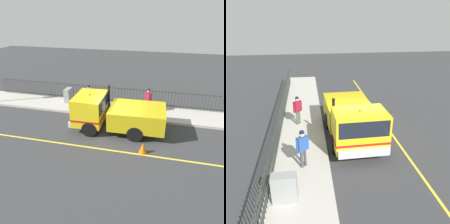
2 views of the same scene
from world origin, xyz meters
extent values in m
plane|color=#38383A|center=(0.00, 0.00, 0.00)|extent=(58.11, 58.11, 0.00)
cube|color=#B7B2A8|center=(3.06, 0.00, 0.08)|extent=(2.60, 26.41, 0.17)
cube|color=yellow|center=(-2.08, 0.00, 0.00)|extent=(0.12, 23.77, 0.01)
cube|color=yellow|center=(0.22, 1.64, 1.36)|extent=(2.55, 1.87, 1.75)
cube|color=black|center=(0.22, 1.64, 1.74)|extent=(2.35, 1.90, 0.77)
cube|color=gold|center=(0.31, -1.40, 1.08)|extent=(2.59, 3.45, 1.19)
cube|color=silver|center=(0.20, 2.62, 0.63)|extent=(2.38, 0.27, 0.36)
cube|color=red|center=(0.22, 1.64, 0.97)|extent=(2.57, 1.89, 0.12)
cylinder|color=black|center=(-0.90, 1.34, 0.48)|extent=(0.33, 0.97, 0.96)
cylinder|color=black|center=(1.36, 1.41, 0.48)|extent=(0.33, 0.97, 0.96)
cylinder|color=black|center=(-0.82, -1.43, 0.48)|extent=(0.33, 0.97, 0.96)
cylinder|color=black|center=(1.44, -1.36, 0.48)|extent=(0.33, 0.97, 0.96)
sphere|color=orange|center=(0.22, 1.64, 2.28)|extent=(0.12, 0.12, 0.12)
cylinder|color=black|center=(1.35, 0.68, 1.53)|extent=(0.14, 0.14, 2.10)
cube|color=#264C99|center=(2.90, 2.63, 1.32)|extent=(0.53, 0.48, 0.63)
sphere|color=beige|center=(2.90, 2.63, 1.75)|extent=(0.23, 0.23, 0.23)
sphere|color=#14193F|center=(2.90, 2.63, 1.83)|extent=(0.22, 0.22, 0.22)
cylinder|color=#3F3F47|center=(2.97, 2.69, 0.59)|extent=(0.13, 0.13, 0.84)
cylinder|color=#3F3F47|center=(2.83, 2.58, 0.59)|extent=(0.13, 0.13, 0.84)
cylinder|color=#264C99|center=(3.12, 2.80, 1.29)|extent=(0.09, 0.09, 0.59)
cylinder|color=#264C99|center=(2.68, 2.46, 1.29)|extent=(0.09, 0.09, 0.59)
cube|color=maroon|center=(3.22, -1.82, 1.31)|extent=(0.52, 0.50, 0.62)
sphere|color=beige|center=(3.22, -1.82, 1.74)|extent=(0.23, 0.23, 0.23)
sphere|color=#14193F|center=(3.22, -1.82, 1.82)|extent=(0.22, 0.22, 0.22)
cylinder|color=#4C6047|center=(3.15, -1.88, 0.58)|extent=(0.12, 0.12, 0.83)
cylinder|color=#4C6047|center=(3.28, -1.76, 0.58)|extent=(0.12, 0.12, 0.83)
cylinder|color=maroon|center=(3.01, -2.01, 1.28)|extent=(0.09, 0.09, 0.59)
cylinder|color=maroon|center=(3.42, -1.63, 1.28)|extent=(0.09, 0.09, 0.59)
cylinder|color=#2D332D|center=(4.18, -7.12, 0.85)|extent=(0.04, 0.04, 1.36)
cylinder|color=#2D332D|center=(4.18, -6.88, 0.85)|extent=(0.04, 0.04, 1.36)
cylinder|color=#2D332D|center=(4.18, -6.64, 0.85)|extent=(0.04, 0.04, 1.36)
cylinder|color=#2D332D|center=(4.18, -6.40, 0.85)|extent=(0.04, 0.04, 1.36)
cylinder|color=#2D332D|center=(4.18, -6.16, 0.85)|extent=(0.04, 0.04, 1.36)
cylinder|color=#2D332D|center=(4.18, -5.91, 0.85)|extent=(0.04, 0.04, 1.36)
cylinder|color=#2D332D|center=(4.18, -5.67, 0.85)|extent=(0.04, 0.04, 1.36)
cylinder|color=#2D332D|center=(4.18, -5.43, 0.85)|extent=(0.04, 0.04, 1.36)
cylinder|color=#2D332D|center=(4.18, -5.19, 0.85)|extent=(0.04, 0.04, 1.36)
cylinder|color=#2D332D|center=(4.18, -4.95, 0.85)|extent=(0.04, 0.04, 1.36)
cylinder|color=#2D332D|center=(4.18, -4.71, 0.85)|extent=(0.04, 0.04, 1.36)
cylinder|color=#2D332D|center=(4.18, -4.47, 0.85)|extent=(0.04, 0.04, 1.36)
cylinder|color=#2D332D|center=(4.18, -4.22, 0.85)|extent=(0.04, 0.04, 1.36)
cylinder|color=#2D332D|center=(4.18, -3.98, 0.85)|extent=(0.04, 0.04, 1.36)
cylinder|color=#2D332D|center=(4.18, -3.74, 0.85)|extent=(0.04, 0.04, 1.36)
cylinder|color=#2D332D|center=(4.18, -3.50, 0.85)|extent=(0.04, 0.04, 1.36)
cylinder|color=#2D332D|center=(4.18, -3.26, 0.85)|extent=(0.04, 0.04, 1.36)
cylinder|color=#2D332D|center=(4.18, -3.02, 0.85)|extent=(0.04, 0.04, 1.36)
cylinder|color=#2D332D|center=(4.18, -2.78, 0.85)|extent=(0.04, 0.04, 1.36)
cylinder|color=#2D332D|center=(4.18, -2.53, 0.85)|extent=(0.04, 0.04, 1.36)
cylinder|color=#2D332D|center=(4.18, -2.29, 0.85)|extent=(0.04, 0.04, 1.36)
cylinder|color=#2D332D|center=(4.18, -2.05, 0.85)|extent=(0.04, 0.04, 1.36)
cylinder|color=#2D332D|center=(4.18, -1.81, 0.85)|extent=(0.04, 0.04, 1.36)
cylinder|color=#2D332D|center=(4.18, -1.57, 0.85)|extent=(0.04, 0.04, 1.36)
cylinder|color=#2D332D|center=(4.18, -1.33, 0.85)|extent=(0.04, 0.04, 1.36)
cylinder|color=#2D332D|center=(4.18, -1.09, 0.85)|extent=(0.04, 0.04, 1.36)
cylinder|color=#2D332D|center=(4.18, -0.84, 0.85)|extent=(0.04, 0.04, 1.36)
cylinder|color=#2D332D|center=(4.18, -0.60, 0.85)|extent=(0.04, 0.04, 1.36)
cylinder|color=#2D332D|center=(4.18, -0.36, 0.85)|extent=(0.04, 0.04, 1.36)
cylinder|color=#2D332D|center=(4.18, -0.12, 0.85)|extent=(0.04, 0.04, 1.36)
cylinder|color=#2D332D|center=(4.18, 0.12, 0.85)|extent=(0.04, 0.04, 1.36)
cylinder|color=#2D332D|center=(4.18, 0.36, 0.85)|extent=(0.04, 0.04, 1.36)
cylinder|color=#2D332D|center=(4.18, 0.60, 0.85)|extent=(0.04, 0.04, 1.36)
cylinder|color=#2D332D|center=(4.18, 0.84, 0.85)|extent=(0.04, 0.04, 1.36)
cylinder|color=#2D332D|center=(4.18, 1.09, 0.85)|extent=(0.04, 0.04, 1.36)
cylinder|color=#2D332D|center=(4.18, 1.33, 0.85)|extent=(0.04, 0.04, 1.36)
cylinder|color=#2D332D|center=(4.18, 1.57, 0.85)|extent=(0.04, 0.04, 1.36)
cylinder|color=#2D332D|center=(4.18, 1.81, 0.85)|extent=(0.04, 0.04, 1.36)
cylinder|color=#2D332D|center=(4.18, 2.05, 0.85)|extent=(0.04, 0.04, 1.36)
cylinder|color=#2D332D|center=(4.18, 2.29, 0.85)|extent=(0.04, 0.04, 1.36)
cylinder|color=#2D332D|center=(4.18, 2.53, 0.85)|extent=(0.04, 0.04, 1.36)
cylinder|color=#2D332D|center=(4.18, 2.78, 0.85)|extent=(0.04, 0.04, 1.36)
cylinder|color=#2D332D|center=(4.18, 3.02, 0.85)|extent=(0.04, 0.04, 1.36)
cylinder|color=#2D332D|center=(4.18, 3.26, 0.85)|extent=(0.04, 0.04, 1.36)
cylinder|color=#2D332D|center=(4.18, 3.50, 0.85)|extent=(0.04, 0.04, 1.36)
cylinder|color=#2D332D|center=(4.18, 3.74, 0.85)|extent=(0.04, 0.04, 1.36)
cylinder|color=#2D332D|center=(4.18, 3.98, 0.85)|extent=(0.04, 0.04, 1.36)
cylinder|color=#2D332D|center=(4.18, 4.22, 0.85)|extent=(0.04, 0.04, 1.36)
cylinder|color=#2D332D|center=(4.18, 4.47, 0.85)|extent=(0.04, 0.04, 1.36)
cylinder|color=#2D332D|center=(4.18, 4.71, 0.85)|extent=(0.04, 0.04, 1.36)
cylinder|color=#2D332D|center=(4.18, 4.95, 0.85)|extent=(0.04, 0.04, 1.36)
cylinder|color=#2D332D|center=(4.18, 5.19, 0.85)|extent=(0.04, 0.04, 1.36)
cylinder|color=#2D332D|center=(4.18, 5.43, 0.85)|extent=(0.04, 0.04, 1.36)
cylinder|color=#2D332D|center=(4.18, 5.67, 0.85)|extent=(0.04, 0.04, 1.36)
cylinder|color=#2D332D|center=(4.18, 5.91, 0.85)|extent=(0.04, 0.04, 1.36)
cylinder|color=#2D332D|center=(4.18, 6.16, 0.85)|extent=(0.04, 0.04, 1.36)
cylinder|color=#2D332D|center=(4.18, 6.40, 0.85)|extent=(0.04, 0.04, 1.36)
cylinder|color=#2D332D|center=(4.18, 6.64, 0.85)|extent=(0.04, 0.04, 1.36)
cylinder|color=#2D332D|center=(4.18, 6.88, 0.85)|extent=(0.04, 0.04, 1.36)
cylinder|color=#2D332D|center=(4.18, 7.12, 0.85)|extent=(0.04, 0.04, 1.36)
cylinder|color=#2D332D|center=(4.18, 7.36, 0.85)|extent=(0.04, 0.04, 1.36)
cylinder|color=#2D332D|center=(4.18, 7.60, 0.85)|extent=(0.04, 0.04, 1.36)
cylinder|color=#2D332D|center=(4.18, 7.85, 0.85)|extent=(0.04, 0.04, 1.36)
cylinder|color=#2D332D|center=(4.18, 8.09, 0.85)|extent=(0.04, 0.04, 1.36)
cylinder|color=#2D332D|center=(4.18, 8.33, 0.85)|extent=(0.04, 0.04, 1.36)
cylinder|color=#2D332D|center=(4.18, 8.57, 0.85)|extent=(0.04, 0.04, 1.36)
cylinder|color=#2D332D|center=(4.18, 8.81, 0.85)|extent=(0.04, 0.04, 1.36)
cylinder|color=#2D332D|center=(4.18, 9.05, 0.85)|extent=(0.04, 0.04, 1.36)
cylinder|color=#2D332D|center=(4.18, 9.29, 0.85)|extent=(0.04, 0.04, 1.36)
cylinder|color=#2D332D|center=(4.18, 9.54, 0.85)|extent=(0.04, 0.04, 1.36)
cylinder|color=#2D332D|center=(4.18, 9.78, 0.85)|extent=(0.04, 0.04, 1.36)
cylinder|color=#2D332D|center=(4.18, 10.02, 0.85)|extent=(0.04, 0.04, 1.36)
cylinder|color=#2D332D|center=(4.18, 10.26, 0.85)|extent=(0.04, 0.04, 1.36)
cylinder|color=#2D332D|center=(4.18, 10.50, 0.85)|extent=(0.04, 0.04, 1.36)
cylinder|color=#2D332D|center=(4.18, 10.74, 0.85)|extent=(0.04, 0.04, 1.36)
cylinder|color=#2D332D|center=(4.18, 10.98, 0.85)|extent=(0.04, 0.04, 1.36)
cylinder|color=#2D332D|center=(4.18, 11.23, 0.85)|extent=(0.04, 0.04, 1.36)
cube|color=#2D332D|center=(4.18, 0.00, 1.42)|extent=(0.04, 22.45, 0.04)
cube|color=#2D332D|center=(4.18, 0.00, 0.33)|extent=(0.04, 22.45, 0.04)
cube|color=gray|center=(3.55, 4.67, 0.72)|extent=(0.89, 0.44, 1.11)
cone|color=orange|center=(-1.88, -2.03, 0.31)|extent=(0.43, 0.43, 0.62)
camera|label=1|loc=(-11.65, -2.66, 7.13)|focal=34.58mm
camera|label=2|loc=(2.56, 11.76, 6.51)|focal=39.08mm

